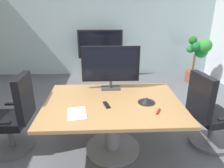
{
  "coord_description": "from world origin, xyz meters",
  "views": [
    {
      "loc": [
        0.03,
        -2.51,
        1.9
      ],
      "look_at": [
        0.15,
        0.11,
        0.89
      ],
      "focal_mm": 32.56,
      "sensor_mm": 36.0,
      "label": 1
    }
  ],
  "objects_px": {
    "remote_control": "(106,105)",
    "tv_monitor": "(111,65)",
    "office_chair_right": "(208,117)",
    "wall_display_unit": "(101,62)",
    "potted_plant": "(198,54)",
    "conference_table": "(113,114)",
    "conference_phone": "(147,100)",
    "office_chair_left": "(15,120)"
  },
  "relations": [
    {
      "from": "tv_monitor",
      "to": "potted_plant",
      "type": "xyz_separation_m",
      "value": [
        2.32,
        2.18,
        -0.36
      ]
    },
    {
      "from": "tv_monitor",
      "to": "conference_phone",
      "type": "distance_m",
      "value": 0.75
    },
    {
      "from": "wall_display_unit",
      "to": "remote_control",
      "type": "distance_m",
      "value": 3.26
    },
    {
      "from": "wall_display_unit",
      "to": "conference_phone",
      "type": "bearing_deg",
      "value": -78.94
    },
    {
      "from": "potted_plant",
      "to": "remote_control",
      "type": "height_order",
      "value": "potted_plant"
    },
    {
      "from": "conference_table",
      "to": "wall_display_unit",
      "type": "relative_size",
      "value": 1.34
    },
    {
      "from": "potted_plant",
      "to": "wall_display_unit",
      "type": "bearing_deg",
      "value": 168.81
    },
    {
      "from": "office_chair_right",
      "to": "conference_table",
      "type": "bearing_deg",
      "value": 81.1
    },
    {
      "from": "office_chair_left",
      "to": "office_chair_right",
      "type": "xyz_separation_m",
      "value": [
        2.64,
        -0.04,
        0.0
      ]
    },
    {
      "from": "potted_plant",
      "to": "conference_phone",
      "type": "height_order",
      "value": "potted_plant"
    },
    {
      "from": "wall_display_unit",
      "to": "office_chair_left",
      "type": "bearing_deg",
      "value": -110.08
    },
    {
      "from": "tv_monitor",
      "to": "conference_phone",
      "type": "height_order",
      "value": "tv_monitor"
    },
    {
      "from": "tv_monitor",
      "to": "potted_plant",
      "type": "distance_m",
      "value": 3.2
    },
    {
      "from": "office_chair_right",
      "to": "tv_monitor",
      "type": "distance_m",
      "value": 1.54
    },
    {
      "from": "office_chair_left",
      "to": "potted_plant",
      "type": "distance_m",
      "value": 4.46
    },
    {
      "from": "office_chair_left",
      "to": "conference_table",
      "type": "bearing_deg",
      "value": 86.62
    },
    {
      "from": "tv_monitor",
      "to": "conference_phone",
      "type": "xyz_separation_m",
      "value": [
        0.44,
        -0.51,
        -0.33
      ]
    },
    {
      "from": "tv_monitor",
      "to": "remote_control",
      "type": "height_order",
      "value": "tv_monitor"
    },
    {
      "from": "office_chair_right",
      "to": "wall_display_unit",
      "type": "xyz_separation_m",
      "value": [
        -1.51,
        3.12,
        -0.01
      ]
    },
    {
      "from": "wall_display_unit",
      "to": "potted_plant",
      "type": "relative_size",
      "value": 1.09
    },
    {
      "from": "conference_phone",
      "to": "remote_control",
      "type": "distance_m",
      "value": 0.52
    },
    {
      "from": "conference_table",
      "to": "wall_display_unit",
      "type": "distance_m",
      "value": 3.15
    },
    {
      "from": "conference_phone",
      "to": "remote_control",
      "type": "height_order",
      "value": "conference_phone"
    },
    {
      "from": "conference_table",
      "to": "office_chair_right",
      "type": "bearing_deg",
      "value": 0.91
    },
    {
      "from": "office_chair_right",
      "to": "tv_monitor",
      "type": "relative_size",
      "value": 1.3
    },
    {
      "from": "tv_monitor",
      "to": "wall_display_unit",
      "type": "distance_m",
      "value": 2.76
    },
    {
      "from": "remote_control",
      "to": "conference_table",
      "type": "bearing_deg",
      "value": 35.28
    },
    {
      "from": "office_chair_left",
      "to": "office_chair_right",
      "type": "relative_size",
      "value": 1.0
    },
    {
      "from": "tv_monitor",
      "to": "wall_display_unit",
      "type": "height_order",
      "value": "tv_monitor"
    },
    {
      "from": "wall_display_unit",
      "to": "remote_control",
      "type": "relative_size",
      "value": 7.71
    },
    {
      "from": "conference_table",
      "to": "wall_display_unit",
      "type": "height_order",
      "value": "wall_display_unit"
    },
    {
      "from": "office_chair_right",
      "to": "remote_control",
      "type": "distance_m",
      "value": 1.44
    },
    {
      "from": "conference_phone",
      "to": "potted_plant",
      "type": "bearing_deg",
      "value": 55.09
    },
    {
      "from": "conference_table",
      "to": "potted_plant",
      "type": "bearing_deg",
      "value": 48.92
    },
    {
      "from": "office_chair_right",
      "to": "remote_control",
      "type": "bearing_deg",
      "value": 85.22
    },
    {
      "from": "conference_table",
      "to": "potted_plant",
      "type": "relative_size",
      "value": 1.47
    },
    {
      "from": "conference_table",
      "to": "conference_phone",
      "type": "distance_m",
      "value": 0.48
    },
    {
      "from": "tv_monitor",
      "to": "potted_plant",
      "type": "height_order",
      "value": "tv_monitor"
    },
    {
      "from": "office_chair_left",
      "to": "remote_control",
      "type": "height_order",
      "value": "office_chair_left"
    },
    {
      "from": "conference_phone",
      "to": "remote_control",
      "type": "relative_size",
      "value": 1.29
    },
    {
      "from": "wall_display_unit",
      "to": "conference_phone",
      "type": "distance_m",
      "value": 3.26
    },
    {
      "from": "remote_control",
      "to": "tv_monitor",
      "type": "bearing_deg",
      "value": 67.31
    }
  ]
}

